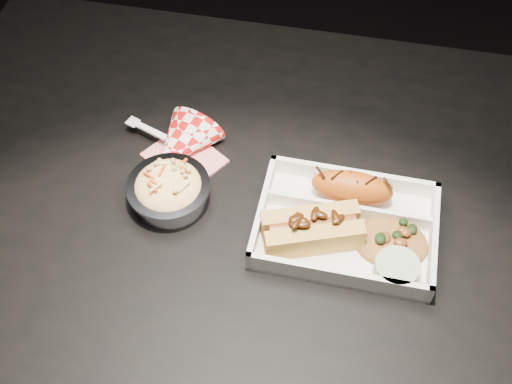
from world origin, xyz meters
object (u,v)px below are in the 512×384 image
hotdog (312,229)px  napkin_fork (179,146)px  foil_coleslaw_cup (169,189)px  fried_pastry (352,188)px  dining_table (278,234)px  food_tray (345,228)px

hotdog → napkin_fork: bearing=131.3°
hotdog → foil_coleslaw_cup: 0.22m
fried_pastry → hotdog: bearing=-119.6°
dining_table → napkin_fork: bearing=160.1°
dining_table → hotdog: bearing=-47.8°
food_tray → napkin_fork: (-0.27, 0.10, 0.01)m
dining_table → napkin_fork: napkin_fork is taller
food_tray → foil_coleslaw_cup: bearing=180.0°
foil_coleslaw_cup → napkin_fork: bearing=96.9°
fried_pastry → foil_coleslaw_cup: (-0.26, -0.05, -0.00)m
food_tray → fried_pastry: size_ratio=2.12×
dining_table → fried_pastry: (0.10, 0.02, 0.12)m
hotdog → fried_pastry: bearing=40.3°
napkin_fork → hotdog: bearing=-8.5°
dining_table → hotdog: size_ratio=8.07×
food_tray → hotdog: size_ratio=1.70×
food_tray → hotdog: bearing=-149.2°
food_tray → napkin_fork: bearing=161.2°
food_tray → hotdog: (-0.05, -0.03, 0.02)m
dining_table → hotdog: hotdog is taller
fried_pastry → napkin_fork: napkin_fork is taller
dining_table → food_tray: bearing=-19.3°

